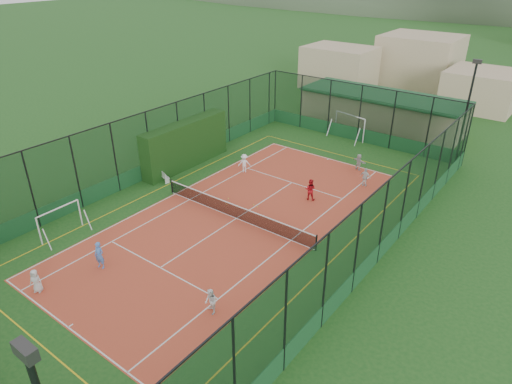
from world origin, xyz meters
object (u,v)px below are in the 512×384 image
child_far_back (359,162)px  white_bench (163,175)px  child_near_left (36,281)px  child_near_mid (99,255)px  child_far_left (244,163)px  clubhouse (382,110)px  coach (310,189)px  floodlight_ne (465,116)px  child_far_right (365,177)px  futsal_goal_near (60,222)px  futsal_goal_far (349,127)px  child_near_right (211,302)px

child_far_back → white_bench: bearing=62.0°
child_near_left → child_near_mid: bearing=43.4°
child_far_left → child_far_back: bearing=-178.6°
clubhouse → coach: (2.36, -17.02, -0.81)m
white_bench → floodlight_ne: bearing=61.7°
child_far_left → child_far_back: (6.76, 5.66, -0.08)m
white_bench → child_far_right: (12.25, 8.08, 0.28)m
child_far_left → child_far_right: bearing=163.3°
clubhouse → futsal_goal_near: size_ratio=5.53×
child_near_left → white_bench: bearing=78.4°
coach → child_far_back: bearing=-111.7°
futsal_goal_far → child_near_mid: bearing=-80.9°
floodlight_ne → child_near_right: size_ratio=6.22×
child_near_right → futsal_goal_far: bearing=130.6°
clubhouse → futsal_goal_far: bearing=-101.0°
clubhouse → child_near_right: size_ratio=11.46×
child_far_left → coach: bearing=134.4°
child_near_left → child_far_back: bearing=43.5°
white_bench → child_far_right: 14.68m
child_far_right → futsal_goal_far: bearing=-56.2°
floodlight_ne → child_far_right: 9.22m
child_near_right → child_far_right: (-0.04, 16.41, 0.03)m
child_near_left → child_near_mid: child_near_mid is taller
futsal_goal_near → child_far_left: size_ratio=1.89×
futsal_goal_far → child_near_left: 28.64m
child_far_left → futsal_goal_far: bearing=-143.2°
child_far_right → child_far_back: child_far_right is taller
futsal_goal_far → child_near_right: bearing=-64.9°
floodlight_ne → futsal_goal_far: bearing=176.5°
child_near_left → child_far_right: size_ratio=0.91×
clubhouse → child_far_right: clubhouse is taller
futsal_goal_far → floodlight_ne: bearing=9.1°
child_near_left → child_far_right: child_far_right is taller
child_near_mid → child_far_right: (6.98, 17.36, -0.08)m
clubhouse → white_bench: 22.41m
clubhouse → white_bench: size_ratio=10.03×
child_far_left → futsal_goal_near: bearing=38.2°
clubhouse → white_bench: bearing=-110.4°
clubhouse → child_near_mid: size_ratio=9.83×
clubhouse → futsal_goal_far: size_ratio=4.56×
clubhouse → child_near_left: 33.53m
child_near_mid → coach: 14.11m
child_near_mid → child_far_left: 14.08m
white_bench → futsal_goal_far: size_ratio=0.46×
floodlight_ne → child_near_right: floodlight_ne is taller
child_near_left → floodlight_ne: bearing=35.6°
floodlight_ne → coach: floodlight_ne is taller
clubhouse → futsal_goal_near: bearing=-103.4°
floodlight_ne → white_bench: size_ratio=5.44×
child_far_left → child_near_right: bearing=84.2°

